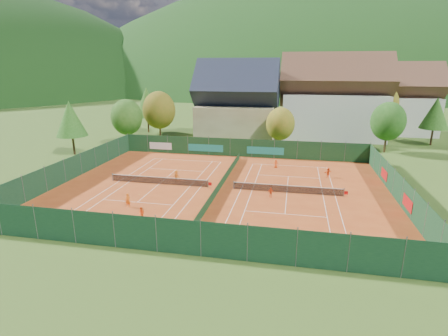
% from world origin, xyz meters
% --- Properties ---
extents(ground, '(600.00, 600.00, 0.00)m').
position_xyz_m(ground, '(0.00, 0.00, -0.02)').
color(ground, '#335219').
rests_on(ground, ground).
extents(clay_pad, '(40.00, 32.00, 0.01)m').
position_xyz_m(clay_pad, '(0.00, 0.00, 0.01)').
color(clay_pad, '#A44018').
rests_on(clay_pad, ground).
extents(court_markings_left, '(11.03, 23.83, 0.00)m').
position_xyz_m(court_markings_left, '(-8.00, 0.00, 0.01)').
color(court_markings_left, white).
rests_on(court_markings_left, ground).
extents(court_markings_right, '(11.03, 23.83, 0.00)m').
position_xyz_m(court_markings_right, '(8.00, 0.00, 0.01)').
color(court_markings_right, white).
rests_on(court_markings_right, ground).
extents(tennis_net_left, '(13.30, 0.10, 1.02)m').
position_xyz_m(tennis_net_left, '(-7.85, 0.00, 0.51)').
color(tennis_net_left, '#59595B').
rests_on(tennis_net_left, ground).
extents(tennis_net_right, '(13.30, 0.10, 1.02)m').
position_xyz_m(tennis_net_right, '(8.15, 0.00, 0.51)').
color(tennis_net_right, '#59595B').
rests_on(tennis_net_right, ground).
extents(court_divider, '(0.03, 28.80, 1.00)m').
position_xyz_m(court_divider, '(0.00, 0.00, 0.50)').
color(court_divider, '#14381C').
rests_on(court_divider, ground).
extents(fence_north, '(40.00, 0.10, 3.00)m').
position_xyz_m(fence_north, '(-0.46, 15.99, 1.47)').
color(fence_north, '#153B1D').
rests_on(fence_north, ground).
extents(fence_south, '(40.00, 0.04, 3.00)m').
position_xyz_m(fence_south, '(0.00, -16.00, 1.50)').
color(fence_south, '#12331E').
rests_on(fence_south, ground).
extents(fence_west, '(0.04, 32.00, 3.00)m').
position_xyz_m(fence_west, '(-20.00, 0.00, 1.50)').
color(fence_west, '#163C23').
rests_on(fence_west, ground).
extents(fence_east, '(0.09, 32.00, 3.00)m').
position_xyz_m(fence_east, '(20.00, 0.05, 1.48)').
color(fence_east, '#14381E').
rests_on(fence_east, ground).
extents(chalet, '(16.20, 12.00, 16.00)m').
position_xyz_m(chalet, '(-3.00, 30.00, 6.62)').
color(chalet, beige).
rests_on(chalet, ground).
extents(hotel_block_a, '(21.60, 11.00, 17.25)m').
position_xyz_m(hotel_block_a, '(16.00, 36.00, 7.38)').
color(hotel_block_a, silver).
rests_on(hotel_block_a, ground).
extents(hotel_block_b, '(17.28, 10.00, 15.50)m').
position_xyz_m(hotel_block_b, '(30.00, 44.00, 6.62)').
color(hotel_block_b, silver).
rests_on(hotel_block_b, ground).
extents(tree_west_front, '(5.72, 5.72, 8.69)m').
position_xyz_m(tree_west_front, '(-22.00, 20.00, 5.39)').
color(tree_west_front, '#422917').
rests_on(tree_west_front, ground).
extents(tree_west_mid, '(6.44, 6.44, 9.78)m').
position_xyz_m(tree_west_mid, '(-18.00, 26.00, 6.07)').
color(tree_west_mid, '#482E19').
rests_on(tree_west_mid, ground).
extents(tree_west_back, '(5.60, 5.60, 10.00)m').
position_xyz_m(tree_west_back, '(-24.00, 34.00, 6.74)').
color(tree_west_back, '#462E19').
rests_on(tree_west_back, ground).
extents(tree_center, '(5.01, 5.01, 7.60)m').
position_xyz_m(tree_center, '(6.00, 22.00, 4.72)').
color(tree_center, '#412717').
rests_on(tree_center, ground).
extents(tree_east_front, '(5.72, 5.72, 8.69)m').
position_xyz_m(tree_east_front, '(24.00, 24.00, 5.39)').
color(tree_east_front, '#402D17').
rests_on(tree_east_front, ground).
extents(tree_east_mid, '(5.04, 5.04, 9.00)m').
position_xyz_m(tree_east_mid, '(34.00, 32.00, 6.06)').
color(tree_east_mid, '#482B19').
rests_on(tree_east_mid, ground).
extents(tree_west_side, '(5.04, 5.04, 9.00)m').
position_xyz_m(tree_west_side, '(-28.00, 12.00, 6.06)').
color(tree_west_side, '#402917').
rests_on(tree_west_side, ground).
extents(tree_east_back, '(7.15, 7.15, 10.86)m').
position_xyz_m(tree_east_back, '(26.00, 40.00, 6.74)').
color(tree_east_back, '#49321A').
rests_on(tree_east_back, ground).
extents(mountain_backdrop, '(820.00, 530.00, 242.00)m').
position_xyz_m(mountain_backdrop, '(28.54, 233.48, -39.64)').
color(mountain_backdrop, black).
rests_on(mountain_backdrop, ground).
extents(ball_hopper, '(0.34, 0.34, 0.80)m').
position_xyz_m(ball_hopper, '(11.72, -11.85, 0.56)').
color(ball_hopper, slate).
rests_on(ball_hopper, ground).
extents(loose_ball_0, '(0.07, 0.07, 0.07)m').
position_xyz_m(loose_ball_0, '(-8.82, -4.18, 0.03)').
color(loose_ball_0, '#CCD833').
rests_on(loose_ball_0, ground).
extents(loose_ball_1, '(0.07, 0.07, 0.07)m').
position_xyz_m(loose_ball_1, '(4.84, -7.29, 0.03)').
color(loose_ball_1, '#CCD833').
rests_on(loose_ball_1, ground).
extents(loose_ball_2, '(0.07, 0.07, 0.07)m').
position_xyz_m(loose_ball_2, '(4.99, 2.46, 0.03)').
color(loose_ball_2, '#CCD833').
rests_on(loose_ball_2, ground).
extents(loose_ball_3, '(0.07, 0.07, 0.07)m').
position_xyz_m(loose_ball_3, '(-5.50, 9.58, 0.03)').
color(loose_ball_3, '#CCD833').
rests_on(loose_ball_3, ground).
extents(loose_ball_4, '(0.07, 0.07, 0.07)m').
position_xyz_m(loose_ball_4, '(12.67, -5.72, 0.03)').
color(loose_ball_4, '#CCD833').
rests_on(loose_ball_4, ground).
extents(player_left_near, '(0.60, 0.44, 1.53)m').
position_xyz_m(player_left_near, '(-8.35, -7.83, 0.76)').
color(player_left_near, orange).
rests_on(player_left_near, ground).
extents(player_left_mid, '(0.69, 0.58, 1.29)m').
position_xyz_m(player_left_mid, '(-5.61, -10.49, 0.65)').
color(player_left_mid, '#FF5B16').
rests_on(player_left_mid, ground).
extents(player_left_far, '(1.01, 0.62, 1.52)m').
position_xyz_m(player_left_far, '(-6.12, 1.27, 0.76)').
color(player_left_far, '#D45F12').
rests_on(player_left_far, ground).
extents(player_right_near, '(0.75, 0.50, 1.18)m').
position_xyz_m(player_right_near, '(6.20, -1.91, 0.59)').
color(player_right_near, '#D64213').
rests_on(player_right_near, ground).
extents(player_right_far_a, '(0.62, 0.43, 1.23)m').
position_xyz_m(player_right_far_a, '(6.07, 10.40, 0.61)').
color(player_right_far_a, '#F95016').
rests_on(player_right_far_a, ground).
extents(player_right_far_b, '(1.23, 1.02, 1.32)m').
position_xyz_m(player_right_far_b, '(13.21, 7.18, 0.66)').
color(player_right_far_b, '#E14614').
rests_on(player_right_far_b, ground).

